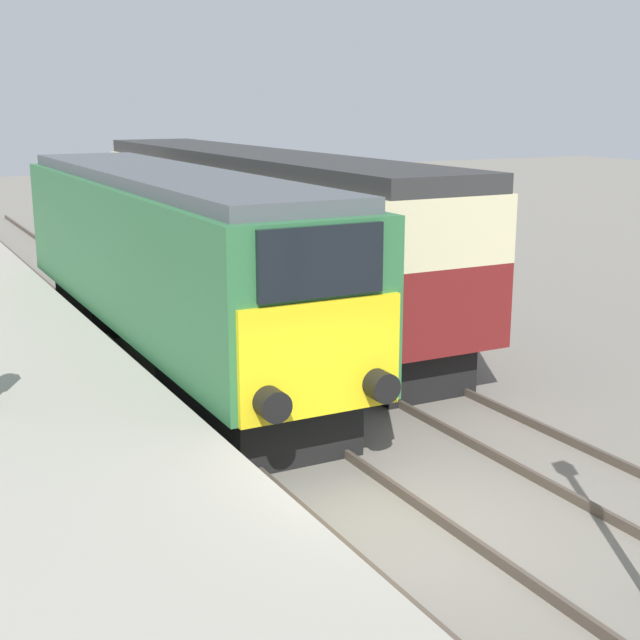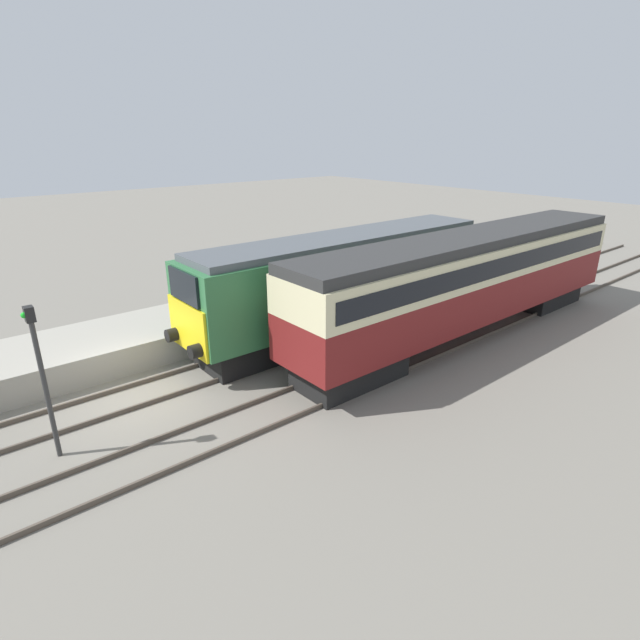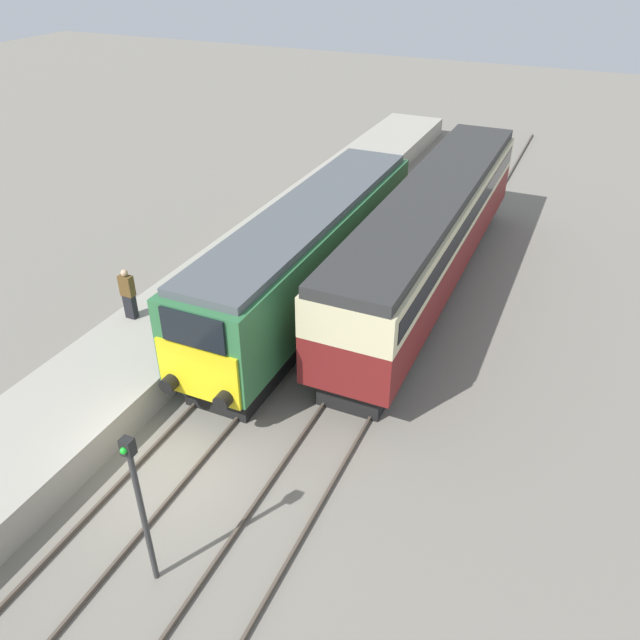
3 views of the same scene
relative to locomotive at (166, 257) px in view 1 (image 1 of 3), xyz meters
The scene contains 6 objects.
ground_plane 9.04m from the locomotive, 90.00° to the right, with size 120.00×120.00×0.00m, color slate.
platform_left 3.79m from the locomotive, 166.85° to the right, with size 3.50×50.00×1.00m.
rails_near_track 4.33m from the locomotive, 90.00° to the right, with size 1.51×60.00×0.14m.
rails_far_track 5.51m from the locomotive, 47.96° to the right, with size 1.50×60.00×0.14m.
locomotive is the anchor object (origin of this frame).
passenger_carriage 4.76m from the locomotive, 44.31° to the left, with size 2.75×16.83×4.08m.
Camera 1 is at (-5.50, -8.49, 5.26)m, focal length 50.00 mm.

